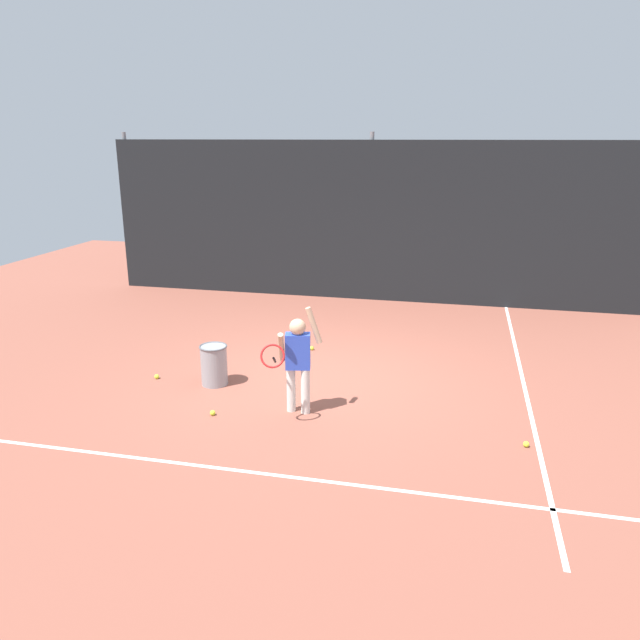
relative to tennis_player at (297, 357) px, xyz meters
name	(u,v)px	position (x,y,z in m)	size (l,w,h in m)	color
ground_plane	(320,378)	(0.02, 1.16, -0.73)	(20.00, 20.00, 0.00)	brown
court_line_baseline	(262,473)	(0.02, -1.48, -0.72)	(9.00, 0.05, 0.00)	white
court_line_sideline	(520,369)	(2.82, 2.16, -0.72)	(0.05, 9.00, 0.00)	white
back_fence_windscreen	(370,222)	(0.02, 5.67, 0.89)	(11.07, 0.08, 3.23)	black
fence_post_0	(131,211)	(-5.37, 5.73, 0.96)	(0.09, 0.09, 3.38)	slate
fence_post_1	(370,218)	(0.02, 5.73, 0.96)	(0.09, 0.09, 3.38)	slate
tennis_player	(297,357)	(0.00, 0.00, 0.00)	(0.63, 0.67, 1.35)	silver
ball_hopper	(214,364)	(-1.35, 0.62, -0.44)	(0.38, 0.38, 0.56)	gray
tennis_ball_0	(312,348)	(-0.37, 2.28, -0.69)	(0.07, 0.07, 0.07)	#CCE033
tennis_ball_1	(526,444)	(2.69, -0.29, -0.69)	(0.07, 0.07, 0.07)	#CCE033
tennis_ball_2	(157,377)	(-2.22, 0.61, -0.69)	(0.07, 0.07, 0.07)	#CCE033
tennis_ball_3	(213,413)	(-0.99, -0.32, -0.69)	(0.07, 0.07, 0.07)	#CCE033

